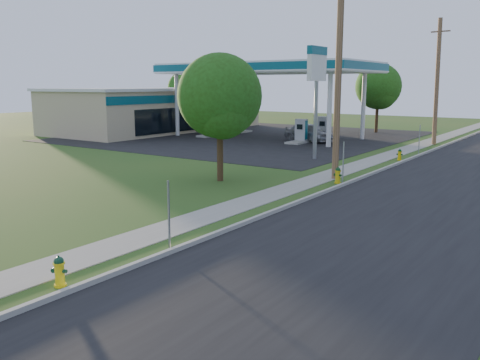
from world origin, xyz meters
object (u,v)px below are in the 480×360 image
object	(u,v)px
fuel_pump_ne	(301,134)
tree_verge	(220,99)
utility_pole_mid	(338,77)
fuel_pump_sw	(238,125)
price_pylon	(317,70)
tree_back	(185,90)
hydrant_near	(59,271)
tree_lot	(379,88)
fuel_pump_se	(323,130)
car_silver	(309,132)
fuel_pump_nw	(212,128)
utility_pole_far	(437,82)
hydrant_mid	(338,175)
hydrant_far	(400,155)

from	to	relation	value
fuel_pump_ne	tree_verge	size ratio (longest dim) A/B	0.53
utility_pole_mid	fuel_pump_sw	distance (m)	25.05
price_pylon	utility_pole_mid	bearing A→B (deg)	-54.66
utility_pole_mid	tree_back	size ratio (longest dim) A/B	1.58
tree_verge	hydrant_near	xyz separation A→B (m)	(4.83, -12.49, -3.54)
tree_lot	tree_back	distance (m)	23.89
fuel_pump_sw	fuel_pump_se	distance (m)	9.00
fuel_pump_se	tree_lot	xyz separation A→B (m)	(1.85, 7.92, 3.52)
fuel_pump_se	car_silver	distance (m)	2.78
fuel_pump_nw	hydrant_near	size ratio (longest dim) A/B	4.26
utility_pole_mid	hydrant_near	size ratio (longest dim) A/B	13.04
utility_pole_mid	fuel_pump_se	world-z (taller)	utility_pole_mid
utility_pole_far	tree_verge	world-z (taller)	utility_pole_far
tree_lot	car_silver	world-z (taller)	tree_lot
utility_pole_far	fuel_pump_ne	bearing A→B (deg)	-150.67
tree_lot	fuel_pump_ne	bearing A→B (deg)	-98.80
car_silver	hydrant_mid	bearing A→B (deg)	-130.16
fuel_pump_nw	tree_verge	xyz separation A→B (m)	(13.64, -16.69, 3.18)
fuel_pump_se	hydrant_mid	world-z (taller)	fuel_pump_se
fuel_pump_se	hydrant_mid	bearing A→B (deg)	-62.17
fuel_pump_se	utility_pole_mid	bearing A→B (deg)	-62.37
tree_verge	car_silver	world-z (taller)	tree_verge
price_pylon	tree_verge	size ratio (longest dim) A/B	1.13
fuel_pump_ne	fuel_pump_se	world-z (taller)	same
hydrant_far	tree_back	bearing A→B (deg)	152.83
fuel_pump_nw	fuel_pump_sw	bearing A→B (deg)	90.00
fuel_pump_ne	fuel_pump_sw	world-z (taller)	same
tree_verge	hydrant_mid	xyz separation A→B (m)	(4.84, 2.72, -3.51)
tree_lot	tree_verge	bearing A→B (deg)	-84.42
utility_pole_far	tree_verge	bearing A→B (deg)	-101.11
utility_pole_mid	fuel_pump_se	size ratio (longest dim) A/B	3.06
tree_lot	car_silver	size ratio (longest dim) A/B	1.47
price_pylon	hydrant_near	size ratio (longest dim) A/B	9.12
price_pylon	fuel_pump_se	bearing A→B (deg)	113.50
fuel_pump_sw	hydrant_far	distance (m)	20.53
utility_pole_far	price_pylon	distance (m)	13.11
utility_pole_far	fuel_pump_se	distance (m)	9.84
utility_pole_far	hydrant_far	bearing A→B (deg)	-86.59
price_pylon	car_silver	world-z (taller)	price_pylon
hydrant_near	hydrant_mid	size ratio (longest dim) A/B	0.94
hydrant_near	fuel_pump_ne	bearing A→B (deg)	107.97
price_pylon	tree_verge	distance (m)	9.32
price_pylon	car_silver	xyz separation A→B (m)	(-4.94, 8.72, -4.67)
fuel_pump_nw	hydrant_far	world-z (taller)	fuel_pump_nw
hydrant_far	hydrant_near	bearing A→B (deg)	-90.06
fuel_pump_ne	tree_lot	distance (m)	12.57
tree_verge	tree_back	distance (m)	38.64
utility_pole_mid	hydrant_mid	world-z (taller)	utility_pole_mid
fuel_pump_nw	fuel_pump_sw	size ratio (longest dim) A/B	1.00
utility_pole_mid	fuel_pump_ne	world-z (taller)	utility_pole_mid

